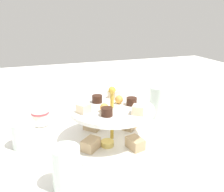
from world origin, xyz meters
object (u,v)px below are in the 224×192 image
water_glass_tall_right (159,102)px  teacup_with_saucer (41,119)px  water_glass_mid_back (66,168)px  butter_knife_right (86,106)px  water_glass_short_left (24,135)px  butter_knife_left (220,175)px  tiered_serving_stand (112,126)px

water_glass_tall_right → teacup_with_saucer: (-0.06, -0.41, -0.03)m
water_glass_tall_right → teacup_with_saucer: bearing=-98.4°
teacup_with_saucer → water_glass_mid_back: 0.34m
butter_knife_right → water_glass_tall_right: bearing=148.9°
water_glass_tall_right → butter_knife_right: bearing=-128.9°
water_glass_short_left → water_glass_mid_back: water_glass_mid_back is taller
water_glass_tall_right → butter_knife_right: (-0.18, -0.22, -0.05)m
water_glass_tall_right → butter_knife_left: water_glass_tall_right is taller
water_glass_tall_right → water_glass_short_left: size_ratio=1.52×
water_glass_short_left → teacup_with_saucer: size_ratio=0.82×
teacup_with_saucer → water_glass_mid_back: size_ratio=0.93×
teacup_with_saucer → butter_knife_right: (-0.12, 0.18, -0.02)m
butter_knife_left → butter_knife_right: same height
water_glass_tall_right → butter_knife_right: water_glass_tall_right is taller
butter_knife_right → water_glass_mid_back: size_ratio=1.75×
teacup_with_saucer → butter_knife_left: teacup_with_saucer is taller
tiered_serving_stand → water_glass_mid_back: 0.22m
water_glass_tall_right → water_glass_mid_back: bearing=-53.7°
teacup_with_saucer → water_glass_mid_back: bearing=5.7°
butter_knife_left → water_glass_mid_back: water_glass_mid_back is taller
butter_knife_left → butter_knife_right: size_ratio=1.00×
tiered_serving_stand → butter_knife_right: tiered_serving_stand is taller
water_glass_short_left → butter_knife_left: 0.51m
water_glass_mid_back → water_glass_tall_right: bearing=126.3°
tiered_serving_stand → water_glass_short_left: tiered_serving_stand is taller
teacup_with_saucer → butter_knife_right: bearing=123.2°
teacup_with_saucer → butter_knife_left: size_ratio=0.53×
tiered_serving_stand → butter_knife_right: size_ratio=1.71×
butter_knife_left → water_glass_mid_back: bearing=118.1°
water_glass_tall_right → tiered_serving_stand: bearing=-61.8°
water_glass_mid_back → butter_knife_right: bearing=161.7°
butter_knife_left → water_glass_mid_back: 0.35m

